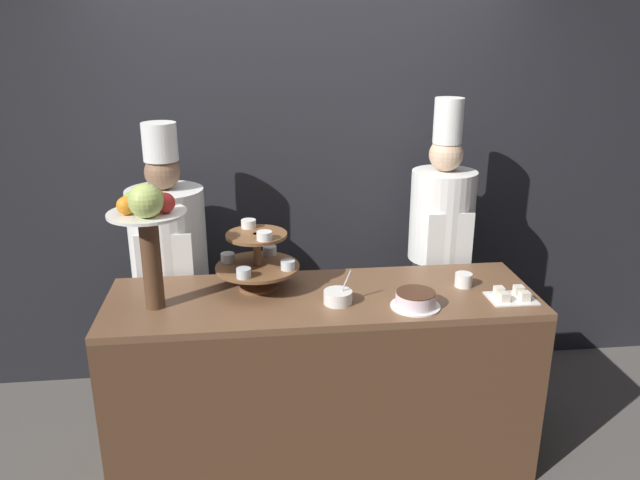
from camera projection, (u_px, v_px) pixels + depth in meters
name	position (u px, v px, depth m)	size (l,w,h in m)	color
wall_back	(304.00, 160.00, 3.77)	(10.00, 0.06, 2.80)	#232328
buffet_counter	(322.00, 379.00, 3.18)	(2.08, 0.66, 0.93)	brown
tiered_stand	(257.00, 258.00, 3.05)	(0.41, 0.41, 0.33)	brown
fruit_pedestal	(148.00, 223.00, 2.75)	(0.35, 0.35, 0.61)	brown
cake_round	(416.00, 300.00, 2.89)	(0.23, 0.23, 0.08)	white
cup_white	(463.00, 280.00, 3.12)	(0.09, 0.09, 0.07)	white
cake_square_tray	(511.00, 295.00, 2.98)	(0.22, 0.17, 0.05)	white
serving_bowl_near	(338.00, 297.00, 2.93)	(0.14, 0.14, 0.16)	white
chef_left	(170.00, 262.00, 3.48)	(0.42, 0.42, 1.70)	black
chef_center_left	(440.00, 243.00, 3.63)	(0.37, 0.37, 1.80)	#38332D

